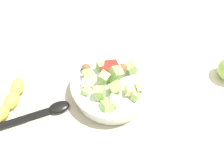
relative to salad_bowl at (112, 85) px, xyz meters
name	(u,v)px	position (x,y,z in m)	size (l,w,h in m)	color
ground_plane	(113,87)	(-0.02, -0.01, -0.04)	(2.40, 2.40, 0.00)	silver
placemat	(113,87)	(-0.02, -0.01, -0.04)	(0.47, 0.34, 0.01)	#BCB299
salad_bowl	(112,85)	(0.00, 0.00, 0.00)	(0.22, 0.22, 0.10)	white
serving_spoon	(41,113)	(0.18, -0.09, -0.03)	(0.22, 0.13, 0.01)	black
banana_whole	(10,100)	(0.21, -0.18, -0.02)	(0.14, 0.09, 0.04)	yellow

